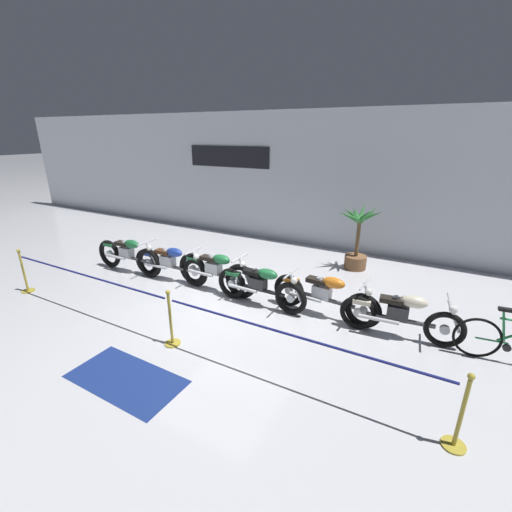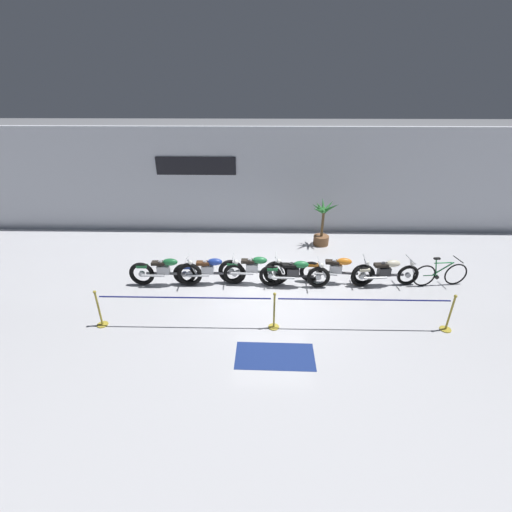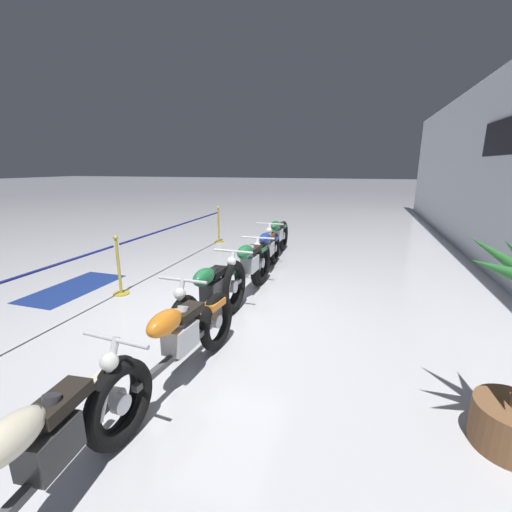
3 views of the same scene
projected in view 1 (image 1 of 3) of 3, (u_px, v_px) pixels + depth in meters
name	position (u px, v px, depth m)	size (l,w,h in m)	color
ground_plane	(222.00, 307.00, 7.34)	(120.00, 120.00, 0.00)	silver
back_wall	(310.00, 180.00, 10.85)	(28.00, 0.29, 4.20)	silver
motorcycle_green_0	(129.00, 255.00, 9.05)	(2.25, 0.62, 0.96)	black
motorcycle_blue_1	(170.00, 263.00, 8.54)	(2.26, 0.62, 0.93)	black
motorcycle_green_2	(216.00, 272.00, 7.95)	(2.21, 0.62, 0.98)	black
motorcycle_green_3	(260.00, 286.00, 7.26)	(2.16, 0.62, 0.93)	black
motorcycle_orange_4	(324.00, 295.00, 6.86)	(2.31, 0.62, 0.93)	black
motorcycle_cream_5	(401.00, 315.00, 6.11)	(2.13, 0.62, 0.92)	black
potted_palm_left_of_row	(358.00, 240.00, 9.16)	(1.11, 1.02, 1.82)	brown
stanchion_far_left	(113.00, 291.00, 6.45)	(8.88, 0.28, 1.05)	gold
stanchion_mid_left	(171.00, 326.00, 5.95)	(0.28, 0.28, 1.05)	gold
stanchion_mid_right	(459.00, 423.00, 3.97)	(0.28, 0.28, 1.05)	gold
floor_banner	(126.00, 379.00, 5.20)	(1.82, 0.91, 0.01)	navy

